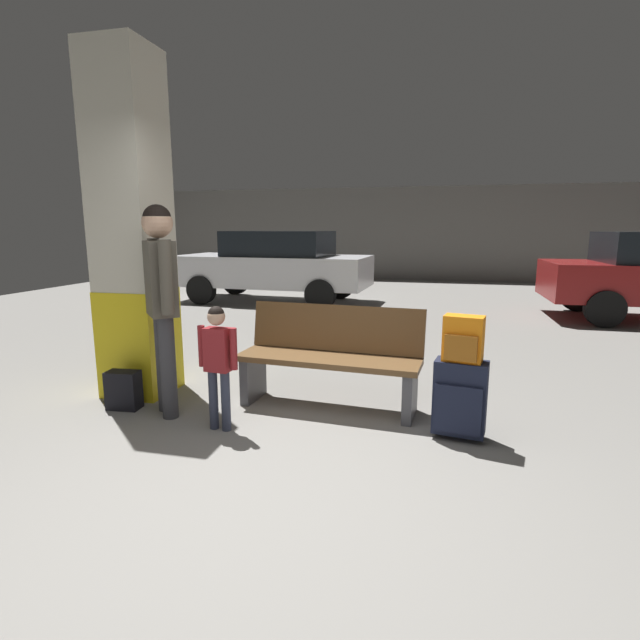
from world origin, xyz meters
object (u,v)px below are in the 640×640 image
Objects in this scene: child at (218,355)px; adult at (161,288)px; bench at (330,357)px; structural_pillar at (132,230)px; suitcase at (460,398)px; parked_car_far at (275,264)px; backpack_dark_floor at (124,390)px; backpack_bright at (463,339)px.

adult reaches higher than child.
bench is 1.66× the size of child.
adult is (-1.31, -0.52, 0.64)m from bench.
bench is at bearing 1.79° from structural_pillar.
parked_car_far is (-3.60, 6.35, 0.48)m from suitcase.
structural_pillar is 0.75× the size of parked_car_far.
bench is 4.82× the size of backpack_dark_floor.
parked_car_far is (-1.78, 6.61, 0.20)m from child.
bench is at bearing 16.04° from backpack_dark_floor.
parked_car_far is (-1.20, 6.40, -0.28)m from adult.
structural_pillar is 1.78× the size of adult.
backpack_bright reaches higher than bench.
suitcase is at bearing -60.42° from parked_car_far.
backpack_bright is 7.30m from parked_car_far.
backpack_bright is at bearing 0.78° from backpack_dark_floor.
adult reaches higher than backpack_bright.
child is 2.91× the size of backpack_dark_floor.
parked_car_far is (-0.76, 6.39, 0.64)m from backpack_dark_floor.
structural_pillar is 0.86m from adult.
child reaches higher than bench.
adult is (-2.40, -0.06, 0.31)m from backpack_bright.
bench is at bearing 21.72° from adult.
parked_car_far is (-3.60, 6.35, 0.03)m from backpack_bright.
adult reaches higher than suitcase.
backpack_bright is 0.34× the size of child.
structural_pillar is at bearing 149.34° from child.
parked_car_far is at bearing 96.30° from structural_pillar.
suitcase is at bearing -22.96° from bench.
backpack_dark_floor is (-2.84, -0.04, -0.60)m from backpack_bright.
structural_pillar reaches higher than parked_car_far.
child reaches higher than backpack_dark_floor.
suitcase is at bearing 0.79° from backpack_dark_floor.
structural_pillar reaches higher than suitcase.
suitcase is at bearing 8.16° from child.
structural_pillar reaches higher than bench.
backpack_bright is (2.95, -0.41, -0.78)m from structural_pillar.
structural_pillar is 1.46m from backpack_dark_floor.
bench is 1.19m from suitcase.
parked_car_far reaches higher than child.
parked_car_far is at bearing 119.58° from suitcase.
child is 0.24× the size of parked_car_far.
parked_car_far is at bearing 105.07° from child.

